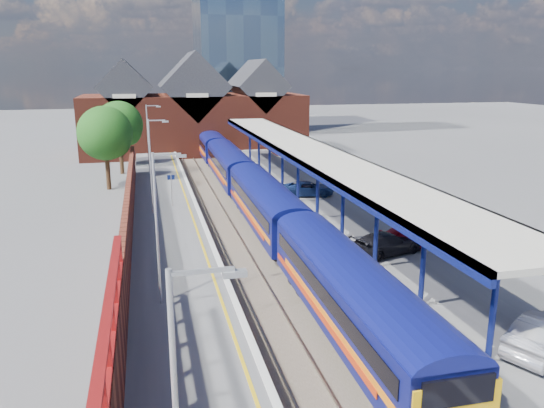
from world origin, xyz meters
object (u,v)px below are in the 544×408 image
Objects in this scene: lamp_post_c at (152,161)px; parked_car_red at (411,237)px; lamp_post_d at (149,135)px; parked_car_dark at (386,243)px; lamp_post_b at (160,220)px; train at (245,180)px; parked_car_blue at (308,189)px; platform_sign at (171,185)px.

lamp_post_c is 1.80× the size of parked_car_red.
lamp_post_d reaches higher than parked_car_dark.
parked_car_red is (14.86, 4.56, -3.33)m from lamp_post_b.
lamp_post_b is at bearing -110.13° from train.
lamp_post_c reaches higher than train.
parked_car_dark reaches higher than parked_car_blue.
platform_sign is 19.08m from parked_car_red.
lamp_post_b is 1.00× the size of lamp_post_c.
train is 9.42× the size of lamp_post_b.
parked_car_blue is at bearing 4.43° from platform_sign.
train is 26.37× the size of platform_sign.
parked_car_red is 0.87× the size of parked_car_dark.
lamp_post_d is at bearing 90.00° from lamp_post_b.
parked_car_blue is at bearing -45.69° from lamp_post_d.
lamp_post_b is 32.00m from lamp_post_d.
lamp_post_c is 1.00× the size of lamp_post_d.
train is at bearing 69.87° from lamp_post_b.
lamp_post_b is 16.00m from lamp_post_c.
train is 14.67× the size of parked_car_dark.
lamp_post_b is 1.80× the size of parked_car_red.
train is 18.27m from parked_car_red.
lamp_post_c is 1.58× the size of parked_car_blue.
parked_car_red is 0.88× the size of parked_car_blue.
lamp_post_b is 1.58× the size of parked_car_blue.
platform_sign is 11.52m from parked_car_blue.
platform_sign is at bearing 21.91° from parked_car_dark.
parked_car_blue is at bearing 12.71° from lamp_post_c.
parked_car_dark is 15.11m from parked_car_blue.
platform_sign is (1.36, -14.00, -2.30)m from lamp_post_d.
train is 16.94× the size of parked_car_red.
lamp_post_c is 1.56× the size of parked_car_dark.
lamp_post_d is 2.80× the size of platform_sign.
train reaches higher than parked_car_dark.
lamp_post_c is at bearing -124.26° from platform_sign.
lamp_post_c is (0.00, 16.00, 0.00)m from lamp_post_b.
lamp_post_c reaches higher than parked_car_dark.
parked_car_dark is (-1.99, -0.79, -0.01)m from parked_car_red.
parked_car_blue is (4.94, -2.54, -0.51)m from train.
platform_sign is 0.64× the size of parked_car_red.
lamp_post_b reaches higher than parked_car_red.
lamp_post_c is (-7.86, -5.43, 2.87)m from train.
train is 7.36m from platform_sign.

